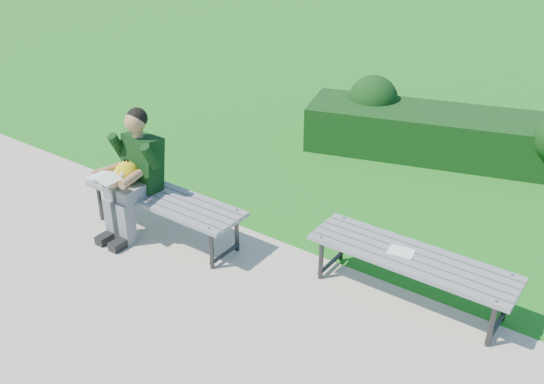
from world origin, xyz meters
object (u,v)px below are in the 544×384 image
at_px(bench_right, 411,261).
at_px(paper_sheet, 401,252).
at_px(hedge, 450,131).
at_px(bench_left, 164,201).
at_px(seated_boy, 133,170).

bearing_deg(bench_right, paper_sheet, -180.00).
bearing_deg(paper_sheet, hedge, 103.37).
xyz_separation_m(bench_right, paper_sheet, (-0.10, -0.00, 0.06)).
bearing_deg(bench_right, bench_left, -169.46).
bearing_deg(hedge, paper_sheet, -76.63).
distance_m(hedge, paper_sheet, 3.22).
bearing_deg(bench_left, bench_right, 10.54).
height_order(hedge, bench_right, hedge).
bearing_deg(seated_boy, paper_sheet, 11.72).
bearing_deg(bench_left, seated_boy, -162.48).
distance_m(hedge, seated_boy, 4.18).
height_order(seated_boy, paper_sheet, seated_boy).
distance_m(hedge, bench_left, 3.95).
distance_m(bench_left, seated_boy, 0.43).
bearing_deg(bench_right, seated_boy, -168.69).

